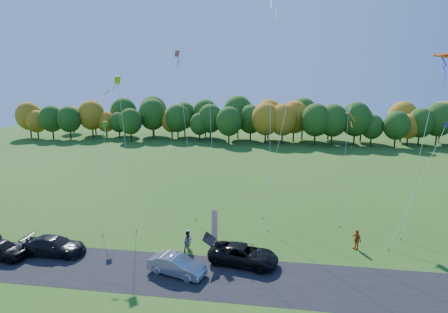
# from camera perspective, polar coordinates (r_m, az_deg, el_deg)

# --- Properties ---
(ground) EXTENTS (160.00, 160.00, 0.00)m
(ground) POSITION_cam_1_polar(r_m,az_deg,el_deg) (30.99, -1.66, -15.13)
(ground) COLOR #235015
(asphalt_strip) EXTENTS (90.00, 6.00, 0.01)m
(asphalt_strip) POSITION_cam_1_polar(r_m,az_deg,el_deg) (27.56, -3.18, -18.88)
(asphalt_strip) COLOR black
(asphalt_strip) RESTS_ON ground
(tree_line) EXTENTS (116.00, 12.00, 10.00)m
(tree_line) POSITION_cam_1_polar(r_m,az_deg,el_deg) (83.48, 4.88, 2.30)
(tree_line) COLOR #1E4711
(tree_line) RESTS_ON ground
(black_suv) EXTENTS (5.90, 3.52, 1.53)m
(black_suv) POSITION_cam_1_polar(r_m,az_deg,el_deg) (28.78, 3.21, -15.70)
(black_suv) COLOR black
(black_suv) RESTS_ON ground
(silver_sedan) EXTENTS (4.70, 2.70, 1.47)m
(silver_sedan) POSITION_cam_1_polar(r_m,az_deg,el_deg) (27.63, -7.73, -17.14)
(silver_sedan) COLOR #A8A8AC
(silver_sedan) RESTS_ON ground
(dark_truck_a) EXTENTS (5.17, 2.11, 1.50)m
(dark_truck_a) POSITION_cam_1_polar(r_m,az_deg,el_deg) (33.36, -25.97, -12.94)
(dark_truck_a) COLOR black
(dark_truck_a) RESTS_ON ground
(dark_truck_b) EXTENTS (4.67, 1.99, 1.57)m
(dark_truck_b) POSITION_cam_1_polar(r_m,az_deg,el_deg) (34.74, -32.77, -12.62)
(dark_truck_b) COLOR black
(dark_truck_b) RESTS_ON ground
(person_tailgate_a) EXTENTS (0.62, 0.76, 1.80)m
(person_tailgate_a) POSITION_cam_1_polar(r_m,az_deg,el_deg) (30.94, -5.79, -13.39)
(person_tailgate_a) COLOR silver
(person_tailgate_a) RESTS_ON ground
(person_tailgate_b) EXTENTS (1.06, 1.11, 1.81)m
(person_tailgate_b) POSITION_cam_1_polar(r_m,az_deg,el_deg) (30.66, -5.86, -13.63)
(person_tailgate_b) COLOR gray
(person_tailgate_b) RESTS_ON ground
(person_east) EXTENTS (0.87, 1.12, 1.77)m
(person_east) POSITION_cam_1_polar(r_m,az_deg,el_deg) (32.94, 20.82, -12.55)
(person_east) COLOR #C44612
(person_east) RESTS_ON ground
(feather_flag) EXTENTS (0.50, 0.16, 3.83)m
(feather_flag) POSITION_cam_1_polar(r_m,az_deg,el_deg) (29.80, -1.62, -11.33)
(feather_flag) COLOR #999999
(feather_flag) RESTS_ON ground
(kite_delta_blue) EXTENTS (5.11, 12.79, 30.83)m
(kite_delta_blue) POSITION_cam_1_polar(r_m,az_deg,el_deg) (38.72, -2.58, 13.22)
(kite_delta_blue) COLOR #4C3F33
(kite_delta_blue) RESTS_ON ground
(kite_parafoil_orange) EXTENTS (8.25, 12.27, 33.86)m
(kite_parafoil_orange) POSITION_cam_1_polar(r_m,az_deg,el_deg) (40.95, 11.90, 15.45)
(kite_parafoil_orange) COLOR #4C3F33
(kite_parafoil_orange) RESTS_ON ground
(kite_delta_red) EXTENTS (2.86, 10.28, 25.49)m
(kite_delta_red) POSITION_cam_1_polar(r_m,az_deg,el_deg) (36.97, 7.68, 12.10)
(kite_delta_red) COLOR #4C3F33
(kite_delta_red) RESTS_ON ground
(kite_parafoil_rainbow) EXTENTS (5.80, 6.81, 17.27)m
(kite_parafoil_rainbow) POSITION_cam_1_polar(r_m,az_deg,el_deg) (37.89, 29.68, 1.92)
(kite_parafoil_rainbow) COLOR #4C3F33
(kite_parafoil_rainbow) RESTS_ON ground
(kite_diamond_yellow) EXTENTS (3.77, 5.34, 15.09)m
(kite_diamond_yellow) POSITION_cam_1_polar(r_m,az_deg,el_deg) (35.97, -15.64, 0.63)
(kite_diamond_yellow) COLOR #4C3F33
(kite_diamond_yellow) RESTS_ON ground
(kite_diamond_green) EXTENTS (2.58, 6.41, 10.41)m
(kite_diamond_green) POSITION_cam_1_polar(r_m,az_deg,el_deg) (36.80, -19.07, -2.97)
(kite_diamond_green) COLOR #4C3F33
(kite_diamond_green) RESTS_ON ground
(kite_diamond_white) EXTENTS (1.76, 5.69, 12.09)m
(kite_diamond_white) POSITION_cam_1_polar(r_m,az_deg,el_deg) (37.93, 19.08, -1.17)
(kite_diamond_white) COLOR #4C3F33
(kite_diamond_white) RESTS_ON ground
(kite_diamond_pink) EXTENTS (4.49, 8.83, 18.17)m
(kite_diamond_pink) POSITION_cam_1_polar(r_m,az_deg,el_deg) (39.09, -6.25, 4.16)
(kite_diamond_pink) COLOR #4C3F33
(kite_diamond_pink) RESTS_ON ground
(kite_diamond_blue_low) EXTENTS (6.03, 5.49, 10.91)m
(kite_diamond_blue_low) POSITION_cam_1_polar(r_m,az_deg,el_deg) (35.46, 29.14, -4.06)
(kite_diamond_blue_low) COLOR #4C3F33
(kite_diamond_blue_low) RESTS_ON ground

